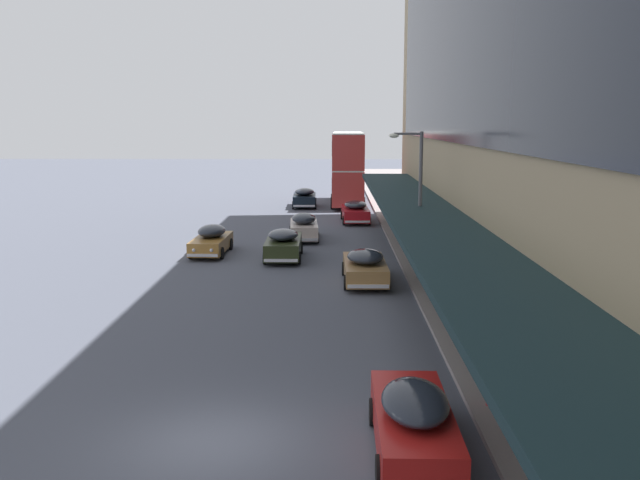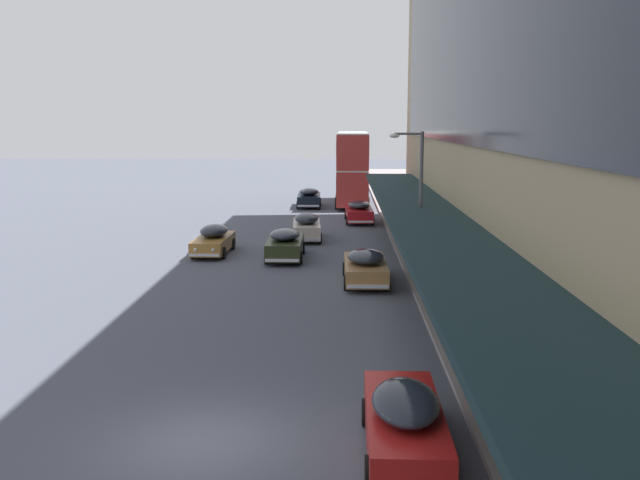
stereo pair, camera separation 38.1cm
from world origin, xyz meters
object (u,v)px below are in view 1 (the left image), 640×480
sedan_second_near (365,266)px  sedan_oncoming_rear (211,240)px  sedan_trailing_mid (304,227)px  pedestrian_at_kerb (577,395)px  transit_bus_kerbside_front (348,166)px  fire_hydrant (490,392)px  sedan_far_back (355,211)px  sedan_lead_mid (414,420)px  sedan_lead_near (284,244)px  sedan_second_mid (304,198)px  street_lamp (416,193)px

sedan_second_near → sedan_oncoming_rear: size_ratio=1.02×
sedan_trailing_mid → pedestrian_at_kerb: pedestrian_at_kerb is taller
transit_bus_kerbside_front → fire_hydrant: transit_bus_kerbside_front is taller
sedan_far_back → fire_hydrant: 33.31m
sedan_oncoming_rear → sedan_second_near: bearing=-40.5°
sedan_lead_mid → sedan_oncoming_rear: (-8.21, 23.25, -0.00)m
sedan_oncoming_rear → sedan_lead_near: sedan_lead_near is taller
sedan_trailing_mid → sedan_second_mid: bearing=92.0°
sedan_far_back → pedestrian_at_kerb: bearing=-84.0°
street_lamp → sedan_lead_mid: bearing=-96.6°
sedan_second_near → pedestrian_at_kerb: (3.87, -16.00, 0.43)m
sedan_far_back → sedan_second_mid: bearing=113.8°
fire_hydrant → sedan_far_back: bearing=93.8°
sedan_second_mid → sedan_lead_mid: (4.00, -44.49, -0.02)m
transit_bus_kerbside_front → sedan_lead_near: 24.99m
sedan_far_back → street_lamp: 19.14m
sedan_trailing_mid → sedan_second_near: size_ratio=0.96×
sedan_lead_near → street_lamp: bearing=-39.5°
sedan_oncoming_rear → sedan_far_back: 14.78m
sedan_second_mid → sedan_lead_near: 22.58m
sedan_trailing_mid → sedan_lead_mid: (3.42, -27.99, -0.03)m
sedan_trailing_mid → pedestrian_at_kerb: bearing=-75.7°
transit_bus_kerbside_front → sedan_second_mid: bearing=-151.2°
sedan_lead_mid → sedan_far_back: sedan_lead_mid is taller
sedan_trailing_mid → pedestrian_at_kerb: 28.41m
transit_bus_kerbside_front → pedestrian_at_kerb: bearing=-85.1°
sedan_trailing_mid → sedan_lead_near: (-0.82, -6.07, -0.02)m
transit_bus_kerbside_front → sedan_far_back: size_ratio=2.22×
sedan_second_mid → fire_hydrant: bearing=-81.7°
transit_bus_kerbside_front → street_lamp: bearing=-85.5°
transit_bus_kerbside_front → sedan_lead_mid: bearing=-89.5°
sedan_trailing_mid → sedan_far_back: size_ratio=0.94×
transit_bus_kerbside_front → street_lamp: size_ratio=1.69×
sedan_lead_near → street_lamp: (6.19, -5.09, 3.16)m
pedestrian_at_kerb → fire_hydrant: (-1.44, 1.89, -0.69)m
sedan_trailing_mid → sedan_lead_near: size_ratio=0.96×
sedan_trailing_mid → sedan_lead_mid: sedan_trailing_mid is taller
sedan_second_mid → sedan_trailing_mid: bearing=-88.0°
sedan_trailing_mid → sedan_far_back: sedan_trailing_mid is taller
transit_bus_kerbside_front → sedan_second_near: 30.13m
sedan_trailing_mid → sedan_far_back: 8.30m
sedan_second_near → street_lamp: 3.91m
sedan_trailing_mid → pedestrian_at_kerb: size_ratio=2.49×
sedan_trailing_mid → pedestrian_at_kerb: (7.01, -27.52, 0.38)m
sedan_oncoming_rear → street_lamp: size_ratio=0.73×
sedan_lead_mid → fire_hydrant: sedan_lead_mid is taller
sedan_oncoming_rear → pedestrian_at_kerb: (11.80, -22.78, 0.42)m
street_lamp → fire_hydrant: size_ratio=9.25×
transit_bus_kerbside_front → street_lamp: 29.76m
sedan_second_mid → sedan_far_back: (3.93, -8.90, -0.02)m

